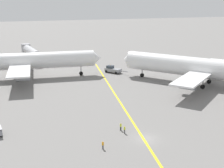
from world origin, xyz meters
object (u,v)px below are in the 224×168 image
(ground_crew_wing_walker_right, at_px, (103,145))
(ground_crew_marshaller_foreground, at_px, (125,130))
(pushback_tug, at_px, (113,69))
(airliner_at_gate_left, at_px, (26,61))
(jet_bridge, at_px, (30,51))
(ground_crew_ramp_agent_by_cones, at_px, (121,127))
(airliner_being_pushed, at_px, (198,68))

(ground_crew_wing_walker_right, bearing_deg, ground_crew_marshaller_foreground, 41.81)
(pushback_tug, bearing_deg, ground_crew_marshaller_foreground, -104.31)
(ground_crew_wing_walker_right, bearing_deg, pushback_tug, 71.36)
(airliner_at_gate_left, distance_m, jet_bridge, 28.91)
(airliner_at_gate_left, relative_size, ground_crew_ramp_agent_by_cones, 30.50)
(airliner_being_pushed, height_order, pushback_tug, airliner_being_pushed)
(airliner_at_gate_left, xyz_separation_m, ground_crew_marshaller_foreground, (16.69, -50.98, -4.93))
(airliner_at_gate_left, bearing_deg, ground_crew_marshaller_foreground, -71.87)
(airliner_at_gate_left, height_order, jet_bridge, airliner_at_gate_left)
(ground_crew_wing_walker_right, distance_m, ground_crew_marshaller_foreground, 7.96)
(pushback_tug, height_order, jet_bridge, jet_bridge)
(ground_crew_marshaller_foreground, bearing_deg, jet_bridge, 99.91)
(ground_crew_ramp_agent_by_cones, distance_m, jet_bridge, 79.40)
(ground_crew_wing_walker_right, distance_m, jet_bridge, 85.49)
(airliner_being_pushed, xyz_separation_m, jet_bridge, (-46.81, 52.10, -0.96))
(pushback_tug, xyz_separation_m, ground_crew_ramp_agent_by_cones, (-13.14, -48.83, -0.32))
(airliner_being_pushed, distance_m, pushback_tug, 30.63)
(pushback_tug, height_order, ground_crew_ramp_agent_by_cones, pushback_tug)
(airliner_at_gate_left, xyz_separation_m, ground_crew_ramp_agent_by_cones, (16.41, -49.39, -4.89))
(jet_bridge, bearing_deg, airliner_at_gate_left, -95.50)
(airliner_being_pushed, relative_size, ground_crew_ramp_agent_by_cones, 25.89)
(pushback_tug, distance_m, ground_crew_marshaller_foreground, 52.03)
(ground_crew_wing_walker_right, bearing_deg, airliner_being_pushed, 40.31)
(airliner_at_gate_left, relative_size, pushback_tug, 6.27)
(airliner_at_gate_left, distance_m, pushback_tug, 29.91)
(ground_crew_ramp_agent_by_cones, relative_size, jet_bridge, 0.08)
(ground_crew_wing_walker_right, relative_size, jet_bridge, 0.07)
(pushback_tug, bearing_deg, ground_crew_wing_walker_right, -108.64)
(airliner_at_gate_left, height_order, ground_crew_marshaller_foreground, airliner_at_gate_left)
(airliner_at_gate_left, distance_m, ground_crew_ramp_agent_by_cones, 52.28)
(ground_crew_marshaller_foreground, bearing_deg, airliner_at_gate_left, 108.13)
(jet_bridge, bearing_deg, airliner_being_pushed, -48.06)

